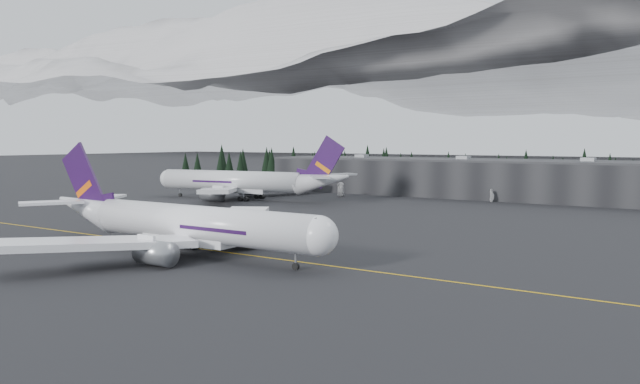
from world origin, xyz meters
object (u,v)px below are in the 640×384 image
Objects in this scene: terminal at (492,178)px; jet_main at (177,222)px; gse_vehicle_b at (492,200)px; jet_parked at (248,182)px; gse_vehicle_a at (341,195)px.

terminal is 2.52× the size of jet_main.
gse_vehicle_b is at bearing 81.67° from jet_main.
gse_vehicle_a is at bearing -135.62° from jet_parked.
gse_vehicle_a is 1.19× the size of gse_vehicle_b.
terminal is at bearing -148.20° from jet_parked.
terminal is at bearing 85.23° from jet_main.
jet_main is 12.96× the size of gse_vehicle_a.
jet_main is (-10.73, -132.33, -1.03)m from terminal.
jet_main is 0.92× the size of jet_parked.
gse_vehicle_a is (19.51, 25.51, -5.10)m from jet_parked.
jet_main is at bearing -77.20° from gse_vehicle_a.
jet_parked is 16.83× the size of gse_vehicle_b.
gse_vehicle_b is (16.57, 114.99, -4.57)m from jet_main.
terminal reaches higher than gse_vehicle_a.
gse_vehicle_b is at bearing 6.90° from gse_vehicle_a.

